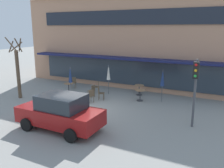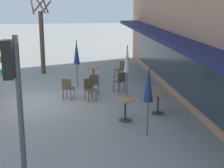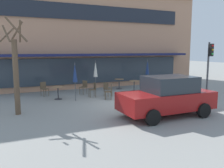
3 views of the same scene
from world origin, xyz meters
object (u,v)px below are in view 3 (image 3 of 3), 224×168
object	(u,v)px
patio_umbrella_cream_folded	(147,67)
patio_umbrella_corner_open	(96,69)
cafe_chair_3	(110,91)
cafe_chair_2	(107,88)
cafe_table_by_tree	(119,82)
street_tree	(16,71)
parked_sedan	(167,96)
cafe_chair_0	(93,89)
cafe_chair_1	(44,88)
traffic_light_pole	(210,59)
cafe_table_near_wall	(134,84)
patio_umbrella_green_folded	(75,73)
cafe_table_streetside	(58,91)
cafe_chair_4	(84,86)

from	to	relation	value
patio_umbrella_cream_folded	patio_umbrella_corner_open	distance (m)	4.07
cafe_chair_3	cafe_chair_2	bearing A→B (deg)	76.15
cafe_table_by_tree	street_tree	bearing A→B (deg)	-148.20
cafe_table_by_tree	parked_sedan	world-z (taller)	parked_sedan
cafe_chair_0	cafe_chair_1	world-z (taller)	same
cafe_chair_2	cafe_chair_0	bearing A→B (deg)	162.85
patio_umbrella_cream_folded	cafe_chair_1	xyz separation A→B (m)	(-7.46, 0.33, -1.10)
patio_umbrella_corner_open	traffic_light_pole	world-z (taller)	traffic_light_pole
cafe_table_near_wall	traffic_light_pole	world-z (taller)	traffic_light_pole
cafe_table_by_tree	patio_umbrella_green_folded	bearing A→B (deg)	-146.14
cafe_table_streetside	cafe_table_by_tree	distance (m)	5.30
cafe_chair_2	parked_sedan	size ratio (longest dim) A/B	0.21
cafe_chair_1	cafe_chair_3	bearing A→B (deg)	-38.78
parked_sedan	traffic_light_pole	distance (m)	6.62
patio_umbrella_cream_folded	traffic_light_pole	xyz separation A→B (m)	(2.50, -3.46, 0.67)
cafe_chair_4	parked_sedan	world-z (taller)	parked_sedan
patio_umbrella_corner_open	traffic_light_pole	bearing A→B (deg)	-28.32
cafe_table_streetside	patio_umbrella_corner_open	size ratio (longest dim) A/B	0.35
cafe_table_near_wall	cafe_chair_2	distance (m)	2.72
cafe_table_near_wall	parked_sedan	world-z (taller)	parked_sedan
patio_umbrella_corner_open	cafe_chair_0	xyz separation A→B (m)	(-0.63, -1.32, -1.10)
cafe_chair_3	traffic_light_pole	xyz separation A→B (m)	(6.60, -1.09, 1.77)
cafe_table_streetside	patio_umbrella_green_folded	size ratio (longest dim) A/B	0.35
cafe_table_by_tree	traffic_light_pole	size ratio (longest dim) A/B	0.22
cafe_table_by_tree	patio_umbrella_green_folded	world-z (taller)	patio_umbrella_green_folded
cafe_chair_2	cafe_chair_1	bearing A→B (deg)	153.05
cafe_table_near_wall	cafe_chair_3	xyz separation A→B (m)	(-2.73, -1.92, 0.01)
cafe_table_streetside	cafe_chair_2	world-z (taller)	cafe_chair_2
patio_umbrella_corner_open	street_tree	xyz separation A→B (m)	(-5.12, -3.75, 0.35)
patio_umbrella_corner_open	cafe_chair_0	distance (m)	1.83
cafe_table_streetside	traffic_light_pole	distance (m)	9.82
cafe_table_by_tree	parked_sedan	distance (m)	7.54
cafe_table_by_tree	traffic_light_pole	bearing A→B (deg)	-44.17
patio_umbrella_corner_open	cafe_chair_2	size ratio (longest dim) A/B	2.47
patio_umbrella_corner_open	parked_sedan	size ratio (longest dim) A/B	0.52
patio_umbrella_corner_open	cafe_table_near_wall	bearing A→B (deg)	-11.07
patio_umbrella_cream_folded	cafe_chair_3	size ratio (longest dim) A/B	2.47
cafe_table_streetside	street_tree	xyz separation A→B (m)	(-2.33, -2.57, 1.46)
cafe_table_by_tree	cafe_chair_0	distance (m)	3.47
cafe_chair_2	patio_umbrella_green_folded	bearing A→B (deg)	-168.69
patio_umbrella_green_folded	parked_sedan	size ratio (longest dim) A/B	0.52
patio_umbrella_corner_open	parked_sedan	bearing A→B (deg)	-82.23
cafe_table_streetside	street_tree	bearing A→B (deg)	-132.22
patio_umbrella_green_folded	traffic_light_pole	distance (m)	8.70
patio_umbrella_corner_open	street_tree	distance (m)	6.35
cafe_chair_1	patio_umbrella_cream_folded	bearing A→B (deg)	-2.53
cafe_chair_3	cafe_table_near_wall	bearing A→B (deg)	35.12
cafe_table_near_wall	cafe_chair_0	size ratio (longest dim) A/B	0.85
cafe_table_by_tree	patio_umbrella_cream_folded	xyz separation A→B (m)	(1.92, -0.84, 1.11)
patio_umbrella_cream_folded	cafe_chair_1	world-z (taller)	patio_umbrella_cream_folded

